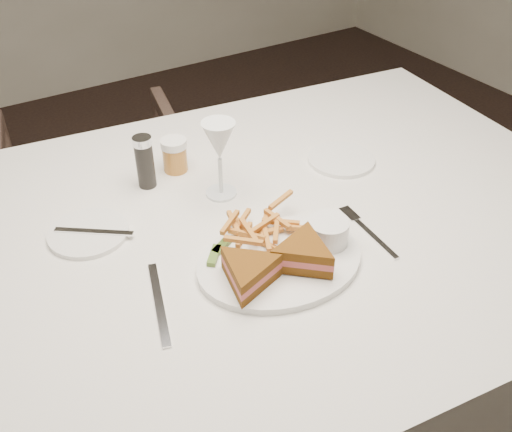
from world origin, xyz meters
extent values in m
plane|color=black|center=(0.00, 0.00, 0.00)|extent=(5.00, 5.00, 0.00)
cube|color=silver|center=(0.00, -0.01, 0.38)|extent=(1.70, 1.24, 0.75)
imported|color=#433129|center=(-0.06, 0.89, 0.32)|extent=(0.73, 0.70, 0.64)
ellipsoid|color=white|center=(0.00, -0.15, 0.76)|extent=(0.35, 0.29, 0.01)
cube|color=silver|center=(-0.24, -0.13, 0.75)|extent=(0.07, 0.20, 0.00)
cylinder|color=white|center=(-0.28, 0.12, 0.76)|extent=(0.16, 0.16, 0.01)
cylinder|color=white|center=(0.33, 0.08, 0.76)|extent=(0.16, 0.16, 0.01)
cylinder|color=black|center=(-0.11, 0.23, 0.81)|extent=(0.04, 0.04, 0.12)
cylinder|color=#B1702A|center=(-0.03, 0.25, 0.79)|extent=(0.06, 0.06, 0.08)
cube|color=#496A25|center=(-0.08, -0.07, 0.77)|extent=(0.06, 0.04, 0.01)
cube|color=#496A25|center=(-0.11, -0.09, 0.77)|extent=(0.05, 0.05, 0.01)
cylinder|color=white|center=(0.10, -0.16, 0.79)|extent=(0.08, 0.08, 0.05)
camera|label=1|loc=(-0.47, -0.81, 1.47)|focal=40.00mm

